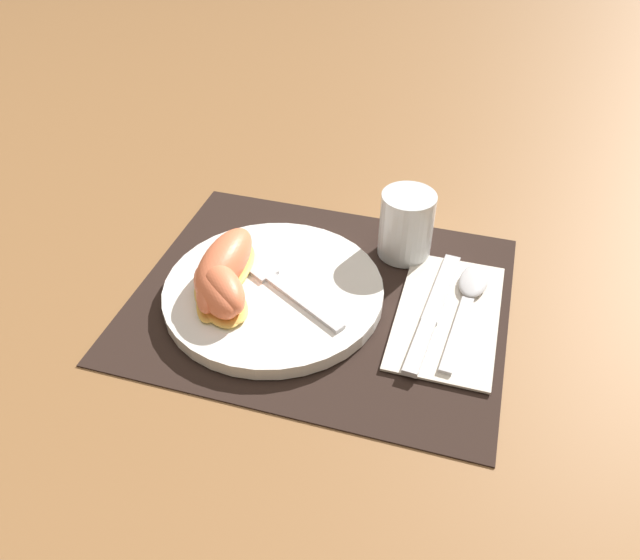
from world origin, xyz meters
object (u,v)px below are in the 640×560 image
juice_glass (406,228)px  citrus_wedge_0 (225,264)px  citrus_wedge_2 (217,292)px  spoon (470,294)px  citrus_wedge_1 (216,278)px  fork (275,280)px  citrus_wedge_3 (222,289)px  knife (432,313)px  plate (274,292)px

juice_glass → citrus_wedge_0: bearing=-146.3°
citrus_wedge_2 → citrus_wedge_0: bearing=102.1°
spoon → citrus_wedge_2: size_ratio=1.80×
citrus_wedge_2 → citrus_wedge_1: bearing=115.9°
fork → citrus_wedge_0: citrus_wedge_0 is taller
citrus_wedge_1 → citrus_wedge_3: citrus_wedge_3 is taller
knife → citrus_wedge_1: bearing=-170.7°
fork → citrus_wedge_2: citrus_wedge_2 is taller
citrus_wedge_3 → fork: bearing=47.3°
juice_glass → plate: bearing=-135.6°
spoon → fork: size_ratio=1.06×
juice_glass → citrus_wedge_1: (-0.19, -0.15, -0.01)m
spoon → citrus_wedge_0: citrus_wedge_0 is taller
fork → citrus_wedge_3: bearing=-132.7°
citrus_wedge_0 → citrus_wedge_1: bearing=-93.8°
knife → citrus_wedge_3: size_ratio=2.12×
juice_glass → citrus_wedge_3: 0.24m
plate → citrus_wedge_2: (-0.05, -0.04, 0.02)m
spoon → citrus_wedge_1: bearing=-163.7°
citrus_wedge_2 → plate: bearing=42.1°
knife → citrus_wedge_0: 0.25m
citrus_wedge_0 → citrus_wedge_3: size_ratio=1.27×
knife → spoon: (0.04, 0.04, 0.00)m
plate → citrus_wedge_2: 0.07m
plate → citrus_wedge_1: (-0.06, -0.02, 0.02)m
citrus_wedge_1 → citrus_wedge_2: size_ratio=1.26×
juice_glass → fork: size_ratio=0.49×
fork → citrus_wedge_1: (-0.06, -0.03, 0.01)m
spoon → fork: (-0.22, -0.05, 0.01)m
plate → citrus_wedge_0: 0.07m
spoon → citrus_wedge_3: (-0.27, -0.10, 0.03)m
citrus_wedge_0 → plate: bearing=-1.1°
juice_glass → citrus_wedge_0: size_ratio=0.68×
spoon → citrus_wedge_2: (-0.27, -0.11, 0.03)m
knife → citrus_wedge_3: (-0.23, -0.06, 0.03)m
plate → citrus_wedge_1: bearing=-160.7°
fork → citrus_wedge_3: 0.07m
plate → fork: bearing=95.1°
knife → citrus_wedge_3: bearing=-165.5°
citrus_wedge_1 → citrus_wedge_3: 0.02m
citrus_wedge_0 → citrus_wedge_2: (0.01, -0.05, -0.00)m
knife → spoon: 0.06m
citrus_wedge_2 → juice_glass: bearing=43.8°
plate → spoon: size_ratio=1.39×
citrus_wedge_1 → citrus_wedge_0: bearing=86.2°
citrus_wedge_0 → citrus_wedge_1: 0.02m
plate → spoon: 0.23m
spoon → citrus_wedge_1: (-0.28, -0.08, 0.02)m
fork → citrus_wedge_0: (-0.06, -0.01, 0.02)m
fork → juice_glass: bearing=42.4°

